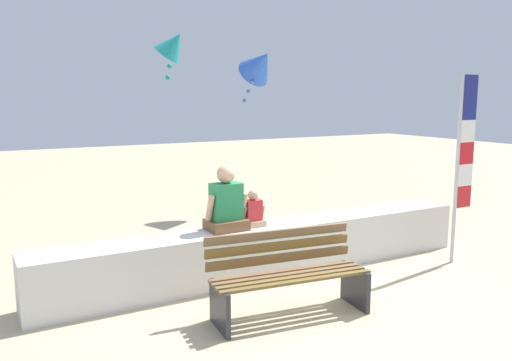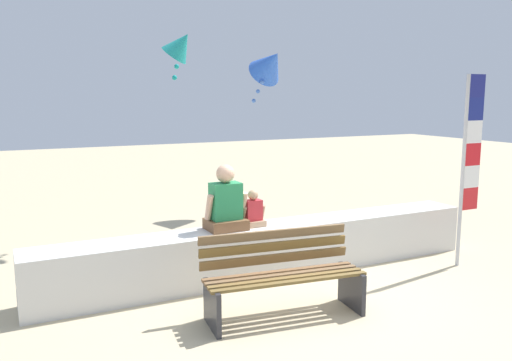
% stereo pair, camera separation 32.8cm
% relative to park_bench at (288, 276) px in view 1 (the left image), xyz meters
% --- Properties ---
extents(ground_plane, '(40.00, 40.00, 0.00)m').
position_rel_park_bench_xyz_m(ground_plane, '(0.49, 0.20, -0.42)').
color(ground_plane, '#C4B28D').
extents(seawall_ledge, '(6.09, 0.58, 0.67)m').
position_rel_park_bench_xyz_m(seawall_ledge, '(0.49, 1.20, -0.09)').
color(seawall_ledge, silver).
rests_on(seawall_ledge, ground).
extents(park_bench, '(1.77, 0.81, 0.88)m').
position_rel_park_bench_xyz_m(park_bench, '(0.00, 0.00, 0.00)').
color(park_bench, brown).
rests_on(park_bench, ground).
extents(person_adult, '(0.54, 0.39, 0.82)m').
position_rel_park_bench_xyz_m(person_adult, '(-0.12, 1.25, 0.57)').
color(person_adult, brown).
rests_on(person_adult, seawall_ledge).
extents(person_child, '(0.31, 0.23, 0.47)m').
position_rel_park_bench_xyz_m(person_child, '(0.27, 1.25, 0.43)').
color(person_child, tan).
rests_on(person_child, seawall_ledge).
extents(flag_banner, '(0.34, 0.05, 2.61)m').
position_rel_park_bench_xyz_m(flag_banner, '(3.08, 0.37, 1.10)').
color(flag_banner, '#B7B7BC').
rests_on(flag_banner, ground).
extents(kite_blue, '(0.83, 0.96, 1.20)m').
position_rel_park_bench_xyz_m(kite_blue, '(2.31, 4.64, 2.53)').
color(kite_blue, blue).
extents(kite_teal, '(0.79, 0.77, 0.89)m').
position_rel_park_bench_xyz_m(kite_teal, '(0.20, 3.82, 2.73)').
color(kite_teal, teal).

